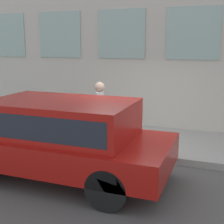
{
  "coord_description": "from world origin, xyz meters",
  "views": [
    {
      "loc": [
        -7.06,
        -2.2,
        2.81
      ],
      "look_at": [
        0.44,
        0.6,
        1.07
      ],
      "focal_mm": 50.0,
      "sensor_mm": 36.0,
      "label": 1
    }
  ],
  "objects": [
    {
      "name": "ground_plane",
      "position": [
        0.0,
        0.0,
        0.0
      ],
      "size": [
        80.0,
        80.0,
        0.0
      ],
      "primitive_type": "plane",
      "color": "#514F4C"
    },
    {
      "name": "sidewalk",
      "position": [
        1.36,
        0.0,
        0.09
      ],
      "size": [
        2.72,
        60.0,
        0.17
      ],
      "color": "#9E9B93",
      "rests_on": "ground_plane"
    },
    {
      "name": "building_facade",
      "position": [
        2.86,
        -0.0,
        3.58
      ],
      "size": [
        0.33,
        40.0,
        7.14
      ],
      "color": "beige",
      "rests_on": "ground_plane"
    },
    {
      "name": "fire_hydrant",
      "position": [
        0.37,
        0.22,
        0.57
      ],
      "size": [
        0.37,
        0.48,
        0.78
      ],
      "color": "gold",
      "rests_on": "sidewalk"
    },
    {
      "name": "person",
      "position": [
        0.51,
        0.97,
        1.17
      ],
      "size": [
        0.4,
        0.27,
        1.67
      ],
      "rotation": [
        0.0,
        0.0,
        0.45
      ],
      "color": "#998466",
      "rests_on": "sidewalk"
    },
    {
      "name": "parked_truck_red_near",
      "position": [
        -1.55,
        1.02,
        0.98
      ],
      "size": [
        2.07,
        4.79,
        1.69
      ],
      "color": "black",
      "rests_on": "ground_plane"
    }
  ]
}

